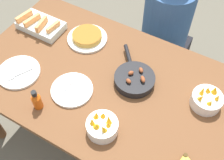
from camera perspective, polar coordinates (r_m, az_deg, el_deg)
ground_plane at (r=2.29m, az=0.00°, el=-11.84°), size 14.00×14.00×0.00m
dining_table at (r=1.71m, az=0.00°, el=-2.48°), size 1.70×0.95×0.76m
melon_tray at (r=1.98m, az=-14.33°, el=10.78°), size 0.30×0.18×0.10m
skillet at (r=1.62m, az=4.56°, el=0.26°), size 0.30×0.33×0.08m
frittata_plate_center at (r=1.86m, az=-5.08°, el=8.69°), size 0.26×0.26×0.05m
empty_plate_near_front at (r=1.76m, az=-18.40°, el=1.50°), size 0.26×0.26×0.02m
empty_plate_far_left at (r=1.61m, az=-8.14°, el=-1.98°), size 0.24×0.24×0.02m
fruit_bowl_mango at (r=1.44m, az=-2.02°, el=-9.36°), size 0.16×0.16×0.13m
fruit_bowl_citrus at (r=1.60m, az=18.70°, el=-3.79°), size 0.17×0.17×0.12m
hot_sauce_bottle at (r=1.55m, az=-15.08°, el=-4.00°), size 0.05×0.05×0.14m
person_figure at (r=2.29m, az=10.37°, el=8.41°), size 0.39×0.39×1.21m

